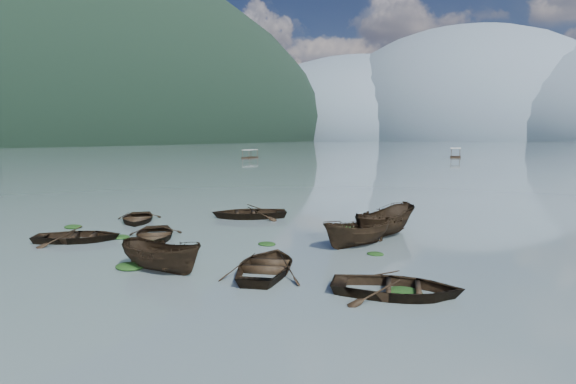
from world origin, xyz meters
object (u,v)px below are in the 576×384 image
at_px(rowboat_3, 267,272).
at_px(pontoon_centre, 455,158).
at_px(pontoon_left, 250,158).
at_px(rowboat_0, 154,239).

bearing_deg(rowboat_3, pontoon_centre, -103.76).
relative_size(rowboat_3, pontoon_left, 0.83).
relative_size(rowboat_0, pontoon_left, 0.76).
xyz_separation_m(pontoon_left, pontoon_centre, (48.97, 26.99, 0.00)).
xyz_separation_m(rowboat_0, pontoon_left, (-43.78, 84.94, 0.00)).
bearing_deg(rowboat_0, rowboat_3, -55.57).
bearing_deg(rowboat_3, rowboat_0, -32.75).
distance_m(rowboat_0, rowboat_3, 8.80).
height_order(rowboat_0, rowboat_3, rowboat_3).
distance_m(rowboat_3, pontoon_left, 101.94).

